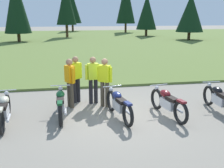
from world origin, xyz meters
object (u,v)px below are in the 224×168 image
object	(u,v)px
motorcycle_british_green	(61,104)
rider_in_hivis_vest	(76,77)
motorcycle_navy	(119,104)
motorcycle_cream	(4,110)
motorcycle_maroon	(168,102)
rider_with_back_turned	(93,77)
rider_checking_bike	(70,80)
motorcycle_black	(219,99)
rider_near_row_end	(105,80)

from	to	relation	value
motorcycle_british_green	rider_in_hivis_vest	distance (m)	1.59
motorcycle_navy	motorcycle_cream	bearing A→B (deg)	178.29
motorcycle_maroon	rider_with_back_turned	xyz separation A→B (m)	(-2.12, 1.67, 0.51)
motorcycle_maroon	rider_checking_bike	distance (m)	3.28
motorcycle_british_green	rider_checking_bike	distance (m)	1.08
motorcycle_navy	rider_with_back_turned	world-z (taller)	rider_with_back_turned
motorcycle_black	rider_in_hivis_vest	bearing A→B (deg)	157.82
motorcycle_maroon	rider_with_back_turned	bearing A→B (deg)	141.76
motorcycle_maroon	rider_in_hivis_vest	distance (m)	3.34
rider_checking_bike	rider_with_back_turned	bearing A→B (deg)	19.83
motorcycle_british_green	rider_with_back_turned	distance (m)	1.72
motorcycle_maroon	rider_near_row_end	xyz separation A→B (m)	(-1.78, 1.24, 0.51)
motorcycle_maroon	rider_near_row_end	world-z (taller)	rider_near_row_end
motorcycle_navy	rider_in_hivis_vest	bearing A→B (deg)	123.47
motorcycle_navy	rider_checking_bike	size ratio (longest dim) A/B	1.25
motorcycle_cream	rider_near_row_end	world-z (taller)	rider_near_row_end
motorcycle_maroon	rider_checking_bike	size ratio (longest dim) A/B	1.25
motorcycle_navy	rider_near_row_end	distance (m)	1.28
motorcycle_navy	motorcycle_black	bearing A→B (deg)	-0.72
motorcycle_cream	motorcycle_british_green	xyz separation A→B (m)	(1.58, 0.29, 0.00)
motorcycle_maroon	rider_with_back_turned	distance (m)	2.75
motorcycle_black	rider_checking_bike	size ratio (longest dim) A/B	1.26
motorcycle_navy	rider_checking_bike	bearing A→B (deg)	137.65
motorcycle_maroon	rider_near_row_end	bearing A→B (deg)	145.02
motorcycle_maroon	rider_in_hivis_vest	bearing A→B (deg)	145.19
motorcycle_maroon	motorcycle_black	distance (m)	1.78
motorcycle_cream	motorcycle_black	distance (m)	6.62
motorcycle_black	rider_with_back_turned	bearing A→B (deg)	157.48
motorcycle_black	rider_checking_bike	xyz separation A→B (m)	(-4.71, 1.32, 0.51)
rider_in_hivis_vest	rider_checking_bike	world-z (taller)	same
rider_in_hivis_vest	rider_checking_bike	bearing A→B (deg)	-113.96
motorcycle_cream	motorcycle_navy	world-z (taller)	same
rider_in_hivis_vest	motorcycle_maroon	bearing A→B (deg)	-34.81
motorcycle_cream	motorcycle_maroon	size ratio (longest dim) A/B	1.01
motorcycle_cream	rider_with_back_turned	size ratio (longest dim) A/B	1.26
rider_in_hivis_vest	rider_near_row_end	distance (m)	1.13
motorcycle_cream	rider_in_hivis_vest	distance (m)	2.76
motorcycle_cream	rider_near_row_end	bearing A→B (deg)	18.86
motorcycle_maroon	rider_checking_bike	bearing A→B (deg)	154.84
motorcycle_cream	motorcycle_british_green	world-z (taller)	same
motorcycle_maroon	rider_near_row_end	distance (m)	2.23
motorcycle_cream	rider_with_back_turned	xyz separation A→B (m)	(2.72, 1.48, 0.51)
motorcycle_maroon	motorcycle_british_green	bearing A→B (deg)	171.49
motorcycle_cream	motorcycle_british_green	size ratio (longest dim) A/B	1.00
rider_in_hivis_vest	rider_with_back_turned	size ratio (longest dim) A/B	1.00
rider_near_row_end	rider_checking_bike	world-z (taller)	same
motorcycle_cream	rider_in_hivis_vest	size ratio (longest dim) A/B	1.26
motorcycle_maroon	rider_checking_bike	xyz separation A→B (m)	(-2.93, 1.38, 0.51)
rider_in_hivis_vest	rider_checking_bike	xyz separation A→B (m)	(-0.22, -0.51, 0.00)
motorcycle_navy	rider_with_back_turned	bearing A→B (deg)	110.65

